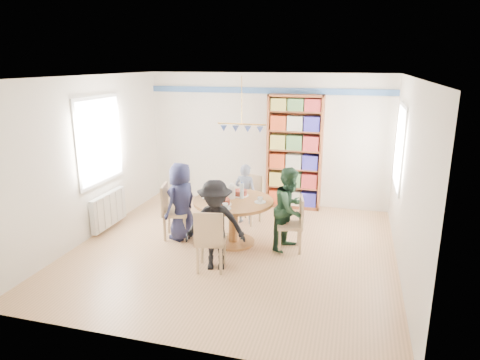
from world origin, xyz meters
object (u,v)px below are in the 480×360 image
(chair_near, at_px, (210,238))
(dining_table, at_px, (233,211))
(person_far, at_px, (245,194))
(bookshelf, at_px, (295,153))
(chair_right, at_px, (295,221))
(person_near, at_px, (215,225))
(chair_far, at_px, (251,196))
(person_right, at_px, (290,209))
(radiator, at_px, (109,209))
(person_left, at_px, (181,201))
(chair_left, at_px, (171,209))

(chair_near, bearing_deg, dining_table, 87.68)
(person_far, height_order, bookshelf, bookshelf)
(chair_right, relative_size, person_near, 0.66)
(chair_far, xyz_separation_m, person_near, (-0.03, -1.98, 0.18))
(person_right, bearing_deg, dining_table, 113.32)
(chair_far, height_order, bookshelf, bookshelf)
(radiator, height_order, person_left, person_left)
(person_far, relative_size, bookshelf, 0.49)
(chair_right, xyz_separation_m, person_left, (-1.90, -0.02, 0.17))
(person_near, bearing_deg, person_left, 119.94)
(dining_table, xyz_separation_m, chair_far, (0.03, 1.06, -0.07))
(person_right, distance_m, bookshelf, 2.11)
(bookshelf, bearing_deg, person_far, -121.84)
(person_right, height_order, person_far, person_right)
(person_near, bearing_deg, bookshelf, 62.17)
(person_near, bearing_deg, person_far, 76.08)
(person_right, xyz_separation_m, person_far, (-0.96, 0.89, -0.11))
(person_right, relative_size, bookshelf, 0.58)
(chair_far, distance_m, chair_near, 2.10)
(person_left, xyz_separation_m, bookshelf, (1.57, 2.12, 0.47))
(chair_right, relative_size, bookshelf, 0.38)
(chair_right, bearing_deg, radiator, 178.94)
(radiator, xyz_separation_m, person_near, (2.35, -0.97, 0.31))
(chair_left, relative_size, chair_far, 1.05)
(dining_table, xyz_separation_m, person_near, (-0.00, -0.92, 0.11))
(chair_right, distance_m, bookshelf, 2.23)
(radiator, height_order, dining_table, dining_table)
(chair_left, xyz_separation_m, chair_right, (2.08, 0.04, -0.03))
(chair_right, bearing_deg, chair_far, 132.43)
(chair_right, height_order, chair_near, chair_near)
(chair_left, bearing_deg, chair_far, 44.84)
(person_far, distance_m, bookshelf, 1.47)
(person_left, distance_m, bookshelf, 2.68)
(chair_left, height_order, chair_near, chair_left)
(person_far, bearing_deg, person_right, 145.33)
(chair_left, distance_m, chair_near, 1.44)
(chair_left, height_order, chair_right, chair_left)
(chair_far, distance_m, person_left, 1.44)
(person_left, height_order, bookshelf, bookshelf)
(chair_left, distance_m, chair_far, 1.56)
(radiator, bearing_deg, bookshelf, 34.04)
(chair_near, xyz_separation_m, bookshelf, (0.72, 3.14, 0.62))
(chair_far, relative_size, person_right, 0.66)
(person_left, bearing_deg, chair_right, 108.96)
(radiator, relative_size, chair_left, 1.07)
(dining_table, xyz_separation_m, chair_near, (-0.04, -1.04, -0.05))
(bookshelf, bearing_deg, chair_near, -102.88)
(person_right, distance_m, person_far, 1.31)
(dining_table, relative_size, chair_right, 1.48)
(person_far, bearing_deg, chair_far, -113.52)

